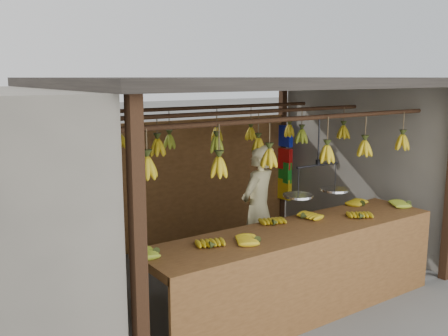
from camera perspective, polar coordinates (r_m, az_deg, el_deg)
ground at (r=6.28m, az=1.60°, el=-12.16°), size 80.00×80.00×0.00m
stall at (r=6.08m, az=-0.15°, el=6.27°), size 4.30×3.30×2.40m
neighbor_right at (r=8.54m, az=21.50°, el=1.20°), size 3.00×3.00×2.30m
counter at (r=5.12m, az=9.34°, el=-9.19°), size 3.49×0.77×0.96m
hanging_bananas at (r=5.85m, az=1.72°, el=2.71°), size 3.60×2.24×0.38m
balance_scale at (r=5.37m, az=10.58°, el=-2.41°), size 0.83×0.33×0.81m
vendor at (r=6.22m, az=3.91°, el=-4.64°), size 0.68×0.57×1.59m
bag_bundles at (r=8.19m, az=6.98°, el=0.44°), size 0.08×0.26×1.22m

